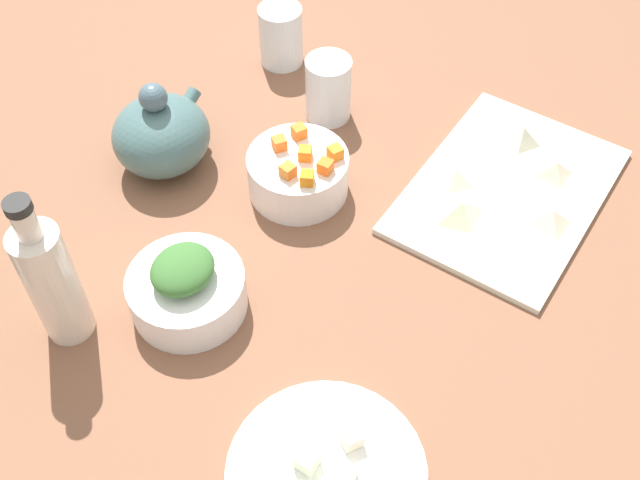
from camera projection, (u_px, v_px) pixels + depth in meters
The scene contains 25 objects.
tabletop at pixel (320, 271), 103.39cm from camera, with size 190.00×190.00×3.00cm, color brown.
cutting_board at pixel (507, 191), 109.95cm from camera, with size 34.29×24.40×1.00cm, color silver.
plate_tofu at pixel (326, 473), 83.33cm from camera, with size 21.92×21.92×1.20cm, color white.
bowl_greens at pixel (188, 292), 95.85cm from camera, with size 14.66×14.66×5.68cm, color white.
bowl_carrots at pixel (298, 174), 108.41cm from camera, with size 14.26×14.26×6.32cm, color white.
teapot at pixel (161, 134), 110.00cm from camera, with size 15.84×13.78×14.36cm.
bottle_1 at pixel (52, 281), 88.67cm from camera, with size 5.91×5.91×23.02cm.
drinking_glass_0 at pixel (281, 36), 125.78cm from camera, with size 7.14×7.14×10.00cm, color white.
drinking_glass_2 at pixel (328, 89), 117.11cm from camera, with size 7.03×7.03×10.21cm, color white.
carrot_cube_0 at pixel (325, 166), 103.63cm from camera, with size 1.80×1.80×1.80cm, color orange.
carrot_cube_1 at pixel (305, 153), 105.21cm from camera, with size 1.80×1.80×1.80cm, color orange.
carrot_cube_2 at pixel (299, 132), 107.98cm from camera, with size 1.80×1.80×1.80cm, color orange.
carrot_cube_3 at pixel (307, 178), 102.24cm from camera, with size 1.80×1.80×1.80cm, color orange.
carrot_cube_4 at pixel (335, 153), 105.30cm from camera, with size 1.80×1.80×1.80cm, color orange.
carrot_cube_5 at pixel (288, 171), 103.12cm from camera, with size 1.80×1.80×1.80cm, color orange.
carrot_cube_6 at pixel (279, 143), 106.47cm from camera, with size 1.80×1.80×1.80cm, color orange.
chopped_greens_mound at pixel (182, 269), 92.24cm from camera, with size 8.26×7.45×3.64cm, color #396930.
tofu_cube_0 at pixel (345, 477), 81.29cm from camera, with size 2.20×2.20×2.20cm, color #F2EACE.
tofu_cube_1 at pixel (352, 437), 84.15cm from camera, with size 2.20×2.20×2.20cm, color white.
tofu_cube_2 at pixel (307, 461), 82.45cm from camera, with size 2.20×2.20×2.20cm, color #E3F3D0.
dumpling_0 at pixel (523, 135), 114.38cm from camera, with size 4.28×3.85×3.01cm, color beige.
dumpling_1 at pixel (461, 210), 104.98cm from camera, with size 5.41×4.67×2.92cm, color beige.
dumpling_2 at pixel (456, 176), 109.56cm from camera, with size 4.29×4.26×2.26cm, color beige.
dumpling_3 at pixel (556, 169), 110.22cm from camera, with size 4.15×3.70×2.62cm, color beige.
dumpling_4 at pixel (552, 217), 104.51cm from camera, with size 4.82×4.16×2.45cm, color beige.
Camera 1 is at (-52.65, -33.46, 84.04)cm, focal length 43.27 mm.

